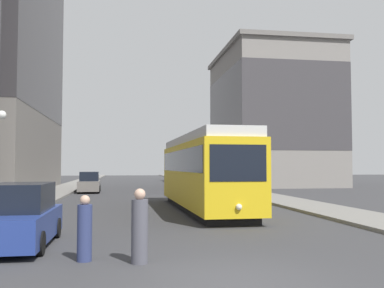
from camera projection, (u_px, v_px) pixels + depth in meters
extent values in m
plane|color=#38383A|center=(235.00, 281.00, 8.74)|extent=(200.00, 200.00, 0.00)
cube|color=gray|center=(69.00, 187.00, 46.93)|extent=(3.15, 120.00, 0.15)
cube|color=gray|center=(215.00, 186.00, 49.46)|extent=(3.15, 120.00, 0.15)
cube|color=black|center=(203.00, 207.00, 22.75)|extent=(2.44, 12.42, 0.35)
cube|color=gold|center=(203.00, 174.00, 22.84)|extent=(2.85, 13.50, 3.10)
cube|color=black|center=(203.00, 161.00, 22.87)|extent=(2.87, 12.97, 1.08)
cube|color=silver|center=(203.00, 141.00, 22.93)|extent=(2.63, 13.23, 0.44)
cube|color=black|center=(238.00, 163.00, 16.26)|extent=(2.21, 0.12, 1.40)
sphere|color=#F2EACC|center=(239.00, 207.00, 16.11)|extent=(0.24, 0.24, 0.24)
cube|color=black|center=(198.00, 188.00, 41.83)|extent=(2.48, 10.43, 0.35)
cube|color=silver|center=(198.00, 170.00, 41.92)|extent=(2.89, 11.34, 3.10)
cube|color=black|center=(198.00, 165.00, 41.95)|extent=(2.91, 10.89, 1.30)
cube|color=black|center=(207.00, 167.00, 36.38)|extent=(2.31, 0.15, 1.71)
cylinder|color=black|center=(78.00, 190.00, 36.47)|extent=(0.20, 0.65, 0.64)
cylinder|color=black|center=(80.00, 188.00, 39.34)|extent=(0.20, 0.65, 0.64)
cylinder|color=black|center=(99.00, 190.00, 36.79)|extent=(0.20, 0.65, 0.64)
cylinder|color=black|center=(100.00, 188.00, 39.66)|extent=(0.20, 0.65, 0.64)
cube|color=slate|center=(89.00, 186.00, 38.08)|extent=(1.94, 4.77, 0.84)
cube|color=black|center=(90.00, 176.00, 38.24)|extent=(1.66, 2.64, 0.80)
cylinder|color=black|center=(1.00, 229.00, 13.76)|extent=(0.18, 0.64, 0.64)
cylinder|color=black|center=(40.00, 243.00, 11.21)|extent=(0.18, 0.64, 0.64)
cylinder|color=black|center=(57.00, 228.00, 14.03)|extent=(0.18, 0.64, 0.64)
cube|color=navy|center=(19.00, 226.00, 12.50)|extent=(1.80, 4.60, 0.84)
cube|color=black|center=(21.00, 197.00, 12.66)|extent=(1.58, 2.53, 0.80)
cylinder|color=navy|center=(85.00, 233.00, 10.59)|extent=(0.36, 0.36, 1.38)
sphere|color=tan|center=(85.00, 200.00, 10.64)|extent=(0.25, 0.25, 0.25)
cylinder|color=#4C4C56|center=(140.00, 231.00, 10.35)|extent=(0.40, 0.40, 1.53)
sphere|color=tan|center=(140.00, 194.00, 10.40)|extent=(0.27, 0.27, 0.27)
sphere|color=white|center=(2.00, 115.00, 15.47)|extent=(0.31, 0.31, 0.31)
cube|color=gray|center=(271.00, 120.00, 53.05)|extent=(11.96, 16.41, 15.85)
cube|color=#423F43|center=(271.00, 114.00, 53.09)|extent=(12.00, 16.45, 9.51)
cube|color=slate|center=(271.00, 55.00, 53.46)|extent=(12.56, 17.01, 0.50)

